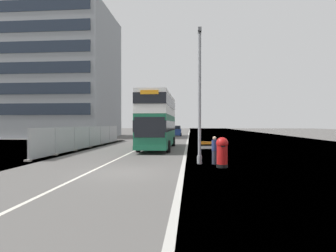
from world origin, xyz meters
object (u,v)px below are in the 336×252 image
double_decker_bus (158,120)px  pedestrian_at_kerb (214,150)px  red_pillar_postbox (222,151)px  car_oncoming_near (148,132)px  lamppost_foreground (200,100)px  car_receding_mid (176,131)px  roadworks_barrier (210,147)px

double_decker_bus → pedestrian_at_kerb: double_decker_bus is taller
red_pillar_postbox → pedestrian_at_kerb: (-0.31, 1.15, -0.08)m
car_oncoming_near → double_decker_bus: bearing=-77.9°
double_decker_bus → lamppost_foreground: 10.23m
car_oncoming_near → car_receding_mid: bearing=64.1°
car_oncoming_near → car_receding_mid: (4.33, 8.93, -0.07)m
red_pillar_postbox → car_receding_mid: car_receding_mid is taller
car_receding_mid → lamppost_foreground: bearing=-84.9°
roadworks_barrier → car_receding_mid: (-4.19, 34.03, 0.29)m
roadworks_barrier → pedestrian_at_kerb: size_ratio=0.95×
pedestrian_at_kerb → car_oncoming_near: bearing=106.7°
lamppost_foreground → red_pillar_postbox: 3.31m
roadworks_barrier → pedestrian_at_kerb: 3.49m
car_oncoming_near → car_receding_mid: car_oncoming_near is taller
car_oncoming_near → red_pillar_postbox: bearing=-73.4°
double_decker_bus → red_pillar_postbox: size_ratio=6.65×
car_oncoming_near → pedestrian_at_kerb: size_ratio=2.42×
lamppost_foreground → pedestrian_at_kerb: size_ratio=4.87×
roadworks_barrier → pedestrian_at_kerb: bearing=-89.4°
car_oncoming_near → car_receding_mid: 9.93m
lamppost_foreground → roadworks_barrier: lamppost_foreground is taller
double_decker_bus → roadworks_barrier: 7.80m
roadworks_barrier → pedestrian_at_kerb: pedestrian_at_kerb is taller
roadworks_barrier → car_oncoming_near: size_ratio=0.39×
red_pillar_postbox → car_oncoming_near: 31.03m
double_decker_bus → roadworks_barrier: bearing=-53.9°
double_decker_bus → roadworks_barrier: double_decker_bus is taller
double_decker_bus → roadworks_barrier: size_ratio=7.03×
double_decker_bus → car_oncoming_near: double_decker_bus is taller
red_pillar_postbox → car_oncoming_near: size_ratio=0.41×
car_receding_mid → pedestrian_at_kerb: (4.23, -37.52, -0.15)m
double_decker_bus → car_receding_mid: double_decker_bus is taller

